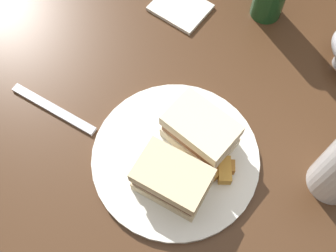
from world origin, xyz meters
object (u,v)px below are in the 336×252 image
at_px(sandwich_half_left, 172,180).
at_px(sandwich_half_right, 200,131).
at_px(napkin, 180,8).
at_px(plate, 175,158).
at_px(fork, 53,109).

distance_m(sandwich_half_left, sandwich_half_right, 0.10).
xyz_separation_m(sandwich_half_left, napkin, (0.23, -0.31, -0.04)).
xyz_separation_m(plate, sandwich_half_right, (-0.01, -0.05, 0.04)).
bearing_deg(sandwich_half_left, sandwich_half_right, -80.02).
bearing_deg(plate, fork, 15.98).
bearing_deg(fork, plate, -172.78).
bearing_deg(plate, napkin, -52.72).
height_order(sandwich_half_left, fork, sandwich_half_left).
bearing_deg(sandwich_half_left, napkin, -53.33).
relative_size(sandwich_half_right, fork, 0.65).
relative_size(plate, sandwich_half_left, 2.31).
distance_m(plate, sandwich_half_left, 0.07).
height_order(plate, napkin, plate).
distance_m(sandwich_half_right, napkin, 0.30).
distance_m(sandwich_half_left, napkin, 0.39).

